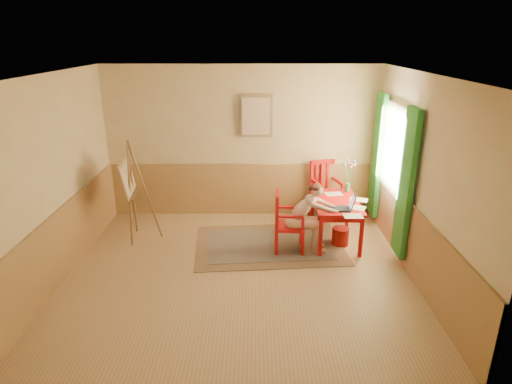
{
  "coord_description": "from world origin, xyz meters",
  "views": [
    {
      "loc": [
        0.24,
        -5.49,
        3.24
      ],
      "look_at": [
        0.25,
        0.55,
        1.05
      ],
      "focal_mm": 30.11,
      "sensor_mm": 36.0,
      "label": 1
    }
  ],
  "objects_px": {
    "chair_back": "(325,190)",
    "figure": "(306,215)",
    "easel": "(129,182)",
    "table": "(336,206)",
    "laptop": "(344,206)",
    "chair_left": "(286,222)"
  },
  "relations": [
    {
      "from": "chair_back",
      "to": "figure",
      "type": "distance_m",
      "value": 1.44
    },
    {
      "from": "table",
      "to": "laptop",
      "type": "bearing_deg",
      "value": -82.95
    },
    {
      "from": "table",
      "to": "chair_back",
      "type": "bearing_deg",
      "value": 91.31
    },
    {
      "from": "chair_left",
      "to": "easel",
      "type": "distance_m",
      "value": 2.63
    },
    {
      "from": "laptop",
      "to": "figure",
      "type": "bearing_deg",
      "value": 179.57
    },
    {
      "from": "figure",
      "to": "easel",
      "type": "relative_size",
      "value": 0.66
    },
    {
      "from": "figure",
      "to": "easel",
      "type": "distance_m",
      "value": 2.91
    },
    {
      "from": "laptop",
      "to": "easel",
      "type": "relative_size",
      "value": 0.25
    },
    {
      "from": "table",
      "to": "figure",
      "type": "xyz_separation_m",
      "value": [
        -0.53,
        -0.35,
        -0.0
      ]
    },
    {
      "from": "chair_back",
      "to": "laptop",
      "type": "height_order",
      "value": "chair_back"
    },
    {
      "from": "easel",
      "to": "figure",
      "type": "bearing_deg",
      "value": -9.18
    },
    {
      "from": "table",
      "to": "figure",
      "type": "relative_size",
      "value": 1.06
    },
    {
      "from": "chair_left",
      "to": "chair_back",
      "type": "bearing_deg",
      "value": 58.43
    },
    {
      "from": "table",
      "to": "easel",
      "type": "height_order",
      "value": "easel"
    },
    {
      "from": "chair_back",
      "to": "figure",
      "type": "height_order",
      "value": "figure"
    },
    {
      "from": "table",
      "to": "laptop",
      "type": "height_order",
      "value": "laptop"
    },
    {
      "from": "chair_back",
      "to": "easel",
      "type": "xyz_separation_m",
      "value": [
        -3.35,
        -0.89,
        0.47
      ]
    },
    {
      "from": "chair_left",
      "to": "laptop",
      "type": "bearing_deg",
      "value": -2.06
    },
    {
      "from": "table",
      "to": "chair_back",
      "type": "xyz_separation_m",
      "value": [
        -0.02,
        1.0,
        -0.09
      ]
    },
    {
      "from": "table",
      "to": "chair_back",
      "type": "distance_m",
      "value": 1.0
    },
    {
      "from": "figure",
      "to": "laptop",
      "type": "xyz_separation_m",
      "value": [
        0.57,
        -0.0,
        0.14
      ]
    },
    {
      "from": "chair_left",
      "to": "easel",
      "type": "relative_size",
      "value": 0.57
    }
  ]
}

